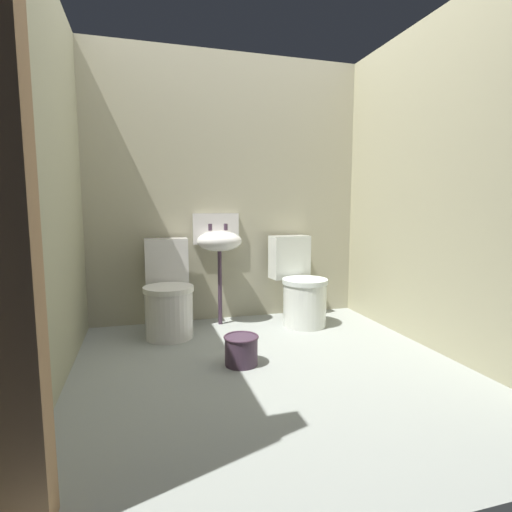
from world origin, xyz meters
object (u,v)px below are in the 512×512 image
sink (219,240)px  bucket (241,350)px  toilet_left (168,296)px  toilet_right (300,288)px  wooden_door_post (3,153)px

sink → bucket: size_ratio=4.20×
sink → toilet_left: bearing=-157.8°
toilet_right → bucket: (-0.74, -0.79, -0.22)m
wooden_door_post → toilet_left: size_ratio=3.10×
toilet_left → bucket: size_ratio=3.31×
wooden_door_post → bucket: wooden_door_post is taller
bucket → toilet_left: bearing=118.0°
wooden_door_post → toilet_right: wooden_door_post is taller
wooden_door_post → bucket: size_ratio=10.28×
sink → bucket: (-0.04, -0.98, -0.65)m
wooden_door_post → toilet_left: (0.57, 1.92, -0.89)m
toilet_left → sink: bearing=-156.2°
toilet_left → sink: (0.46, 0.19, 0.43)m
toilet_left → toilet_right: (1.16, 0.00, 0.00)m
toilet_left → sink: sink is taller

